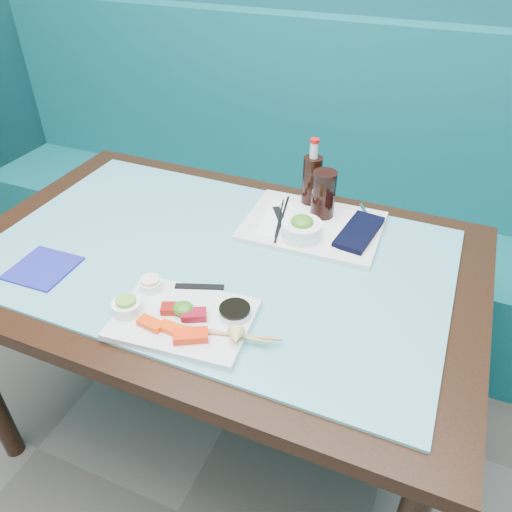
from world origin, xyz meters
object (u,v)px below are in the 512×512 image
at_px(dining_table, 217,280).
at_px(serving_tray, 313,226).
at_px(blue_napkin, 43,268).
at_px(cola_bottle_body, 312,183).
at_px(booth_bench, 305,221).
at_px(cola_glass, 324,194).
at_px(seaweed_bowl, 302,230).
at_px(sashimi_plate, 184,319).

bearing_deg(dining_table, serving_tray, 48.08).
bearing_deg(serving_tray, dining_table, -133.57).
bearing_deg(blue_napkin, cola_bottle_body, 46.81).
height_order(serving_tray, blue_napkin, serving_tray).
bearing_deg(booth_bench, serving_tray, -71.80).
xyz_separation_m(serving_tray, cola_glass, (0.01, 0.05, 0.08)).
distance_m(dining_table, serving_tray, 0.32).
distance_m(serving_tray, seaweed_bowl, 0.08).
relative_size(seaweed_bowl, cola_bottle_body, 0.69).
bearing_deg(serving_tray, sashimi_plate, -108.90).
xyz_separation_m(cola_glass, blue_napkin, (-0.59, -0.51, -0.08)).
height_order(dining_table, cola_glass, cola_glass).
bearing_deg(cola_glass, dining_table, -127.13).
bearing_deg(booth_bench, blue_napkin, -109.61).
height_order(dining_table, seaweed_bowl, seaweed_bowl).
height_order(cola_bottle_body, blue_napkin, cola_bottle_body).
bearing_deg(cola_glass, sashimi_plate, -106.56).
bearing_deg(cola_bottle_body, sashimi_plate, -99.94).
bearing_deg(sashimi_plate, dining_table, 95.54).
xyz_separation_m(booth_bench, cola_bottle_body, (0.16, -0.50, 0.46)).
relative_size(serving_tray, cola_glass, 2.74).
height_order(sashimi_plate, cola_glass, cola_glass).
height_order(booth_bench, blue_napkin, booth_bench).
relative_size(booth_bench, dining_table, 2.14).
relative_size(booth_bench, blue_napkin, 19.89).
bearing_deg(booth_bench, dining_table, -90.00).
distance_m(cola_glass, blue_napkin, 0.79).
bearing_deg(cola_bottle_body, seaweed_bowl, -79.57).
bearing_deg(blue_napkin, cola_glass, 40.78).
bearing_deg(cola_glass, booth_bench, 110.76).
relative_size(dining_table, seaweed_bowl, 12.48).
bearing_deg(serving_tray, cola_glass, 78.05).
bearing_deg(cola_bottle_body, cola_glass, -48.03).
xyz_separation_m(seaweed_bowl, cola_bottle_body, (-0.04, 0.19, 0.04)).
relative_size(dining_table, cola_bottle_body, 8.58).
height_order(serving_tray, seaweed_bowl, seaweed_bowl).
distance_m(dining_table, sashimi_plate, 0.28).
distance_m(sashimi_plate, serving_tray, 0.51).
xyz_separation_m(dining_table, seaweed_bowl, (0.19, 0.15, 0.13)).
bearing_deg(booth_bench, cola_bottle_body, -72.52).
xyz_separation_m(serving_tray, seaweed_bowl, (-0.01, -0.07, 0.03)).
bearing_deg(dining_table, blue_napkin, -148.70).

